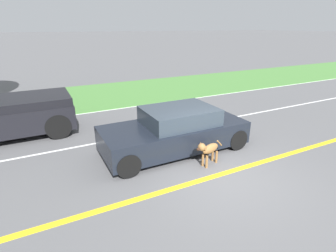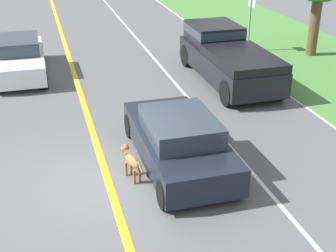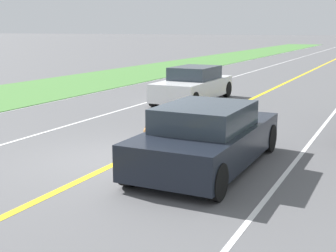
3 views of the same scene
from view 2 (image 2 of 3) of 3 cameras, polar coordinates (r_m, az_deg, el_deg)
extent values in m
plane|color=#5B5B5E|center=(11.38, -7.31, -6.71)|extent=(400.00, 400.00, 0.00)
cube|color=yellow|center=(11.38, -7.31, -6.69)|extent=(0.18, 160.00, 0.01)
cube|color=white|center=(12.26, 9.07, -4.27)|extent=(0.10, 160.00, 0.01)
cube|color=black|center=(11.83, 1.23, -2.21)|extent=(1.90, 4.47, 0.69)
cube|color=#2D3842|center=(11.41, 1.52, 0.02)|extent=(1.63, 2.14, 0.49)
cylinder|color=black|center=(13.69, 2.45, 0.91)|extent=(0.22, 0.66, 0.66)
cylinder|color=black|center=(10.74, 8.49, -6.83)|extent=(0.22, 0.66, 0.66)
cylinder|color=black|center=(13.30, -4.61, 0.06)|extent=(0.22, 0.66, 0.66)
cylinder|color=black|center=(10.23, -0.45, -8.33)|extent=(0.22, 0.66, 0.66)
ellipsoid|color=olive|center=(11.18, -4.39, -4.26)|extent=(0.36, 0.65, 0.26)
cylinder|color=olive|center=(11.53, -4.52, -5.06)|extent=(0.07, 0.07, 0.36)
cylinder|color=olive|center=(11.19, -3.50, -6.03)|extent=(0.07, 0.07, 0.36)
cylinder|color=olive|center=(11.48, -5.15, -5.24)|extent=(0.07, 0.07, 0.36)
cylinder|color=olive|center=(11.14, -4.14, -6.22)|extent=(0.07, 0.07, 0.36)
cylinder|color=olive|center=(11.33, -5.02, -3.23)|extent=(0.17, 0.20, 0.17)
sphere|color=olive|center=(11.39, -5.28, -2.74)|extent=(0.26, 0.26, 0.21)
ellipsoid|color=#331E14|center=(11.52, -5.60, -2.51)|extent=(0.12, 0.12, 0.08)
cone|color=brown|center=(11.37, -5.01, -2.34)|extent=(0.08, 0.08, 0.10)
cone|color=brown|center=(11.32, -5.53, -2.48)|extent=(0.08, 0.08, 0.10)
cylinder|color=olive|center=(10.84, -3.40, -5.00)|extent=(0.11, 0.24, 0.23)
cube|color=black|center=(17.53, 7.40, 7.53)|extent=(2.06, 5.56, 0.83)
cube|color=black|center=(18.75, 5.60, 11.25)|extent=(1.81, 2.10, 0.71)
cube|color=#2D3842|center=(18.73, 5.62, 11.56)|extent=(1.83, 2.12, 0.31)
cube|color=black|center=(16.35, 9.10, 8.16)|extent=(2.02, 3.16, 0.29)
cylinder|color=black|center=(19.86, 7.46, 8.95)|extent=(0.22, 0.87, 0.87)
cylinder|color=black|center=(16.18, 13.39, 4.59)|extent=(0.22, 0.87, 0.87)
cylinder|color=black|center=(19.22, 2.23, 8.58)|extent=(0.22, 0.87, 0.87)
cylinder|color=black|center=(15.39, 7.22, 4.00)|extent=(0.22, 0.87, 0.87)
cube|color=white|center=(19.06, -17.55, 7.57)|extent=(1.77, 4.55, 0.70)
cube|color=#2D3842|center=(19.07, -17.79, 9.45)|extent=(1.52, 2.18, 0.51)
cylinder|color=black|center=(20.93, -19.66, 8.23)|extent=(0.22, 0.66, 0.66)
cylinder|color=black|center=(17.35, -14.84, 5.47)|extent=(0.22, 0.66, 0.66)
cylinder|color=black|center=(20.87, -15.28, 8.77)|extent=(0.22, 0.66, 0.66)
cylinder|color=brown|center=(21.32, 17.47, 12.10)|extent=(0.43, 0.43, 2.99)
cylinder|color=gray|center=(21.34, 9.90, 12.10)|extent=(0.08, 0.08, 2.42)
cube|color=white|center=(21.17, 10.24, 14.63)|extent=(0.03, 0.64, 0.40)
camera|label=1|loc=(14.23, -30.74, 12.59)|focal=28.00mm
camera|label=3|loc=(7.34, 57.55, -12.89)|focal=50.00mm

